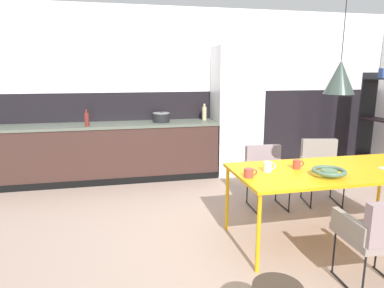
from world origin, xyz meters
The scene contains 18 objects.
ground_plane centered at (0.00, 0.00, 0.00)m, with size 9.66×9.66×0.00m, color tan.
back_wall_splashback_dark centered at (0.00, 2.90, 0.68)m, with size 7.43×0.12×1.35m, color black.
back_wall_panel_upper centered at (0.00, 2.90, 2.03)m, with size 7.43×0.12×1.35m, color silver.
kitchen_counter centered at (-1.65, 2.54, 0.45)m, with size 3.85×0.63×0.89m.
refrigerator_column centered at (0.65, 2.54, 1.04)m, with size 0.74×0.60×2.08m, color silver.
dining_table centered at (0.77, 0.05, 0.70)m, with size 1.97×0.91×0.74m.
armchair_near_window centered at (0.52, 1.01, 0.49)m, with size 0.50×0.48×0.76m.
armchair_by_stool centered at (1.29, 1.01, 0.51)m, with size 0.57×0.56×0.81m.
armchair_far_side centered at (0.63, -0.80, 0.51)m, with size 0.51×0.49×0.78m.
fruit_bowl centered at (0.60, -0.15, 0.78)m, with size 0.31×0.31×0.07m.
mug_short_terracotta centered at (0.11, 0.10, 0.79)m, with size 0.13×0.08×0.10m.
mug_wide_latte centered at (-0.13, -0.02, 0.78)m, with size 0.13×0.09×0.08m.
mug_glass_clear centered at (0.44, 0.14, 0.78)m, with size 0.12×0.07×0.09m.
cooking_pot centered at (-0.60, 2.54, 0.97)m, with size 0.27×0.27×0.18m.
bottle_vinegar_dark centered at (0.13, 2.63, 1.01)m, with size 0.07×0.07×0.27m.
bottle_spice_small centered at (-1.72, 2.35, 1.00)m, with size 0.07×0.07×0.25m.
open_shelf_unit centered at (2.92, 1.87, 0.91)m, with size 0.30×0.75×1.73m.
pendant_lamp_over_table_near centered at (0.77, 0.06, 1.63)m, with size 0.28×0.28×1.18m.
Camera 1 is at (-1.28, -2.81, 1.67)m, focal length 31.88 mm.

